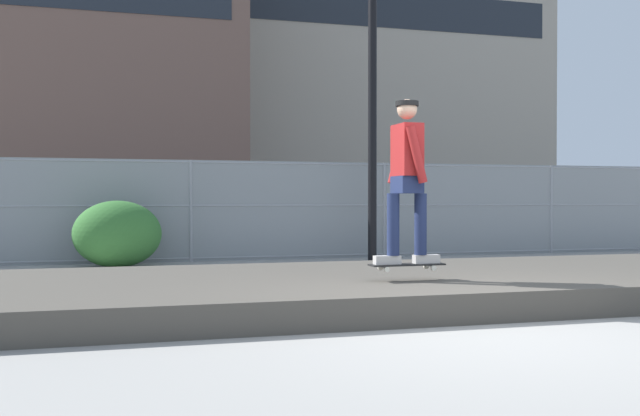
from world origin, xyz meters
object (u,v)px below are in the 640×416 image
Objects in this scene: skateboard at (407,265)px; parked_car_mid at (369,211)px; shrub_left at (117,234)px; street_lamp at (372,13)px; parked_car_far at (574,210)px; parked_car_near at (144,213)px; skater at (407,171)px.

skateboard is 9.73m from parked_car_mid.
skateboard is at bearing -60.83° from shrub_left.
skateboard is 0.11× the size of street_lamp.
parked_car_far is 3.13× the size of shrub_left.
parked_car_mid is (2.88, 9.29, 0.39)m from skateboard.
parked_car_near is at bearing 81.84° from shrub_left.
street_lamp is 6.53m from parked_car_near.
skater is 12.70m from parked_car_far.
parked_car_near is (-2.44, 8.94, -0.60)m from skater.
skater is 0.39× the size of parked_car_near.
parked_car_mid is 1.00× the size of parked_car_far.
parked_car_near is at bearing -178.26° from parked_car_far.
street_lamp reaches higher than parked_car_mid.
skater is 6.13m from shrub_left.
street_lamp is 1.64× the size of parked_car_far.
parked_car_near is (-3.98, 3.60, -3.72)m from street_lamp.
parked_car_far is at bearing -0.07° from parked_car_mid.
skateboard is 0.18× the size of parked_car_near.
skateboard is at bearing -132.98° from parked_car_far.
shrub_left is (-5.83, -3.99, -0.28)m from parked_car_mid.
shrub_left is at bearing -179.51° from street_lamp.
street_lamp is 5.14× the size of shrub_left.
skateboard is 12.69m from parked_car_far.
shrub_left is at bearing -145.66° from parked_car_mid.
parked_car_mid is 5.77m from parked_car_far.
street_lamp is at bearing -150.98° from parked_car_far.
parked_car_near is 0.98× the size of parked_car_far.
skateboard is at bearing -74.76° from parked_car_near.
parked_car_near is (-2.44, 8.94, 0.39)m from skateboard.
street_lamp is at bearing 73.85° from skateboard.
parked_car_mid is 3.14× the size of shrub_left.
parked_car_mid is at bearing 72.80° from skateboard.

